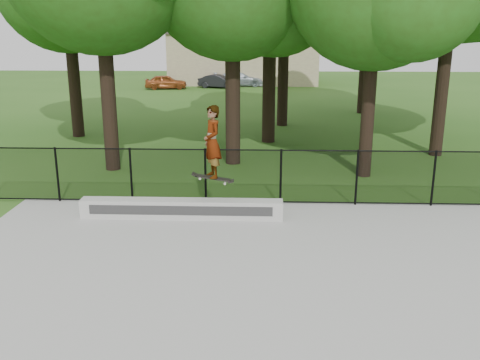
# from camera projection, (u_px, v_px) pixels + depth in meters

# --- Properties ---
(ground) EXTENTS (100.00, 100.00, 0.00)m
(ground) POSITION_uv_depth(u_px,v_px,m) (292.00, 323.00, 8.70)
(ground) COLOR #295518
(ground) RESTS_ON ground
(concrete_slab) EXTENTS (14.00, 12.00, 0.06)m
(concrete_slab) POSITION_uv_depth(u_px,v_px,m) (292.00, 321.00, 8.69)
(concrete_slab) COLOR #A1A29C
(concrete_slab) RESTS_ON ground
(grind_ledge) EXTENTS (5.00, 0.40, 0.47)m
(grind_ledge) POSITION_uv_depth(u_px,v_px,m) (182.00, 209.00, 13.22)
(grind_ledge) COLOR #B5B4AF
(grind_ledge) RESTS_ON concrete_slab
(car_a) EXTENTS (3.28, 1.68, 1.08)m
(car_a) POSITION_uv_depth(u_px,v_px,m) (166.00, 82.00, 40.63)
(car_a) COLOR #97451B
(car_a) RESTS_ON ground
(car_b) EXTENTS (3.00, 1.81, 1.02)m
(car_b) POSITION_uv_depth(u_px,v_px,m) (219.00, 81.00, 41.29)
(car_b) COLOR black
(car_b) RESTS_ON ground
(car_c) EXTENTS (3.70, 1.64, 1.17)m
(car_c) POSITION_uv_depth(u_px,v_px,m) (239.00, 79.00, 42.63)
(car_c) COLOR #A2AFB8
(car_c) RESTS_ON ground
(skater_airborne) EXTENTS (0.84, 0.75, 1.89)m
(skater_airborne) POSITION_uv_depth(u_px,v_px,m) (212.00, 143.00, 12.68)
(skater_airborne) COLOR black
(skater_airborne) RESTS_ON ground
(chainlink_fence) EXTENTS (16.06, 0.06, 1.50)m
(chainlink_fence) POSITION_uv_depth(u_px,v_px,m) (281.00, 177.00, 14.13)
(chainlink_fence) COLOR black
(chainlink_fence) RESTS_ON concrete_slab
(distant_building) EXTENTS (12.40, 6.40, 4.30)m
(distant_building) POSITION_uv_depth(u_px,v_px,m) (244.00, 57.00, 44.64)
(distant_building) COLOR #BFB386
(distant_building) RESTS_ON ground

